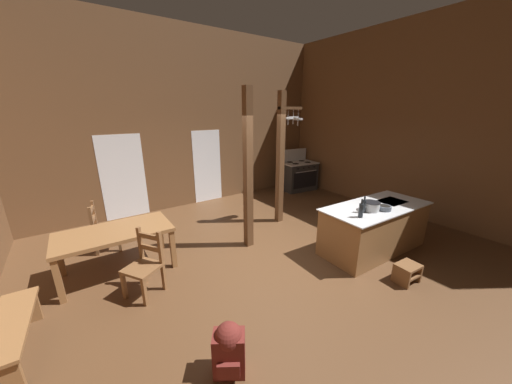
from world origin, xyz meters
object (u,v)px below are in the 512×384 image
at_px(step_stool, 407,272).
at_px(ladderback_chair_near_window, 103,228).
at_px(mixing_bowl_on_counter, 384,208).
at_px(bottle_short_on_counter, 364,206).
at_px(dining_table, 115,236).
at_px(backpack, 229,348).
at_px(ladderback_chair_by_post, 145,265).
at_px(stove_range, 298,175).
at_px(kitchen_island, 374,228).
at_px(stockpot_on_counter, 371,206).
at_px(bench_along_left_wall, 12,334).
at_px(bottle_tall_on_counter, 361,210).

bearing_deg(step_stool, ladderback_chair_near_window, 133.71).
xyz_separation_m(mixing_bowl_on_counter, bottle_short_on_counter, (-0.40, 0.15, 0.08)).
height_order(dining_table, backpack, dining_table).
relative_size(ladderback_chair_near_window, ladderback_chair_by_post, 1.00).
bearing_deg(stove_range, kitchen_island, -113.75).
xyz_separation_m(stockpot_on_counter, bottle_short_on_counter, (-0.19, 0.02, 0.04)).
bearing_deg(ladderback_chair_by_post, dining_table, 106.58).
height_order(step_stool, stockpot_on_counter, stockpot_on_counter).
relative_size(dining_table, backpack, 2.88).
bearing_deg(bottle_short_on_counter, step_stool, -89.57).
relative_size(dining_table, ladderback_chair_near_window, 1.81).
xyz_separation_m(backpack, mixing_bowl_on_counter, (3.42, 0.42, 0.62)).
distance_m(dining_table, ladderback_chair_by_post, 0.88).
xyz_separation_m(ladderback_chair_by_post, mixing_bowl_on_counter, (3.77, -1.39, 0.48)).
bearing_deg(stockpot_on_counter, bench_along_left_wall, 169.14).
height_order(bottle_tall_on_counter, bottle_short_on_counter, bottle_tall_on_counter).
bearing_deg(stockpot_on_counter, stove_range, 62.78).
bearing_deg(ladderback_chair_near_window, bottle_tall_on_counter, -41.95).
height_order(kitchen_island, backpack, kitchen_island).
height_order(ladderback_chair_by_post, mixing_bowl_on_counter, mixing_bowl_on_counter).
distance_m(dining_table, bottle_tall_on_counter, 4.03).
bearing_deg(dining_table, kitchen_island, -26.08).
height_order(step_stool, dining_table, dining_table).
xyz_separation_m(backpack, bottle_short_on_counter, (3.02, 0.57, 0.69)).
distance_m(ladderback_chair_near_window, mixing_bowl_on_counter, 5.20).
distance_m(backpack, mixing_bowl_on_counter, 3.50).
height_order(dining_table, mixing_bowl_on_counter, mixing_bowl_on_counter).
relative_size(step_stool, ladderback_chair_near_window, 0.40).
bearing_deg(bottle_tall_on_counter, ladderback_chair_by_post, 156.83).
bearing_deg(ladderback_chair_by_post, bottle_short_on_counter, -20.18).
distance_m(dining_table, mixing_bowl_on_counter, 4.59).
bearing_deg(bottle_tall_on_counter, mixing_bowl_on_counter, -4.54).
height_order(kitchen_island, ladderback_chair_by_post, ladderback_chair_by_post).
bearing_deg(kitchen_island, step_stool, -118.78).
distance_m(kitchen_island, backpack, 3.58).
bearing_deg(kitchen_island, ladderback_chair_by_post, 162.87).
bearing_deg(mixing_bowl_on_counter, bench_along_left_wall, 168.19).
relative_size(kitchen_island, ladderback_chair_near_window, 2.32).
bearing_deg(mixing_bowl_on_counter, bottle_tall_on_counter, 175.46).
height_order(ladderback_chair_by_post, bench_along_left_wall, ladderback_chair_by_post).
bearing_deg(dining_table, ladderback_chair_near_window, 95.26).
relative_size(kitchen_island, step_stool, 5.77).
distance_m(mixing_bowl_on_counter, bottle_short_on_counter, 0.43).
bearing_deg(step_stool, bottle_short_on_counter, 90.43).
bearing_deg(backpack, ladderback_chair_near_window, 100.82).
xyz_separation_m(dining_table, backpack, (0.60, -2.63, -0.34)).
relative_size(stockpot_on_counter, bottle_tall_on_counter, 1.16).
relative_size(backpack, stockpot_on_counter, 1.63).
xyz_separation_m(ladderback_chair_near_window, ladderback_chair_by_post, (0.33, -1.77, 0.00)).
distance_m(ladderback_chair_near_window, bottle_tall_on_counter, 4.70).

